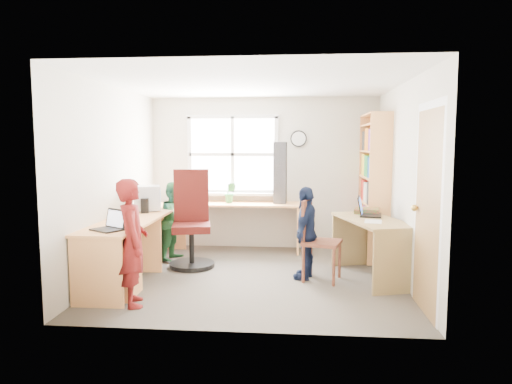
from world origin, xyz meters
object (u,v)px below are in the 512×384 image
laptop_left (111,225)px  cd_tower (280,173)px  person_green (176,221)px  person_navy (306,233)px  potted_plant (230,193)px  bookshelf (374,190)px  crt_monitor (147,198)px  right_desk (372,235)px  swivel_chair (192,225)px  wooden_chair (316,237)px  person_red (132,242)px  laptop_right (366,211)px  l_desk (145,244)px

laptop_left → cd_tower: (1.74, 2.34, 0.42)m
person_green → person_navy: bearing=-99.5°
potted_plant → bookshelf: bearing=-6.5°
person_green → crt_monitor: bearing=148.2°
crt_monitor → bookshelf: bearing=-7.1°
right_desk → crt_monitor: bearing=156.0°
swivel_chair → person_navy: size_ratio=1.14×
swivel_chair → wooden_chair: 1.75m
bookshelf → person_red: (-2.81, -2.28, -0.34)m
laptop_right → person_navy: bearing=122.9°
l_desk → cd_tower: 2.46m
potted_plant → person_navy: 1.86m
bookshelf → laptop_right: size_ratio=5.16×
cd_tower → person_navy: (0.37, -1.43, -0.65)m
cd_tower → wooden_chair: bearing=-65.4°
crt_monitor → laptop_left: (0.06, -1.40, -0.12)m
crt_monitor → person_green: size_ratio=0.39×
crt_monitor → person_red: person_red is taller
potted_plant → person_navy: size_ratio=0.28×
swivel_chair → potted_plant: 1.08m
potted_plant → person_navy: (1.15, -1.42, -0.34)m
bookshelf → wooden_chair: size_ratio=2.12×
right_desk → wooden_chair: (-0.69, -0.12, -0.00)m
person_red → laptop_left: bearing=36.4°
swivel_chair → person_green: swivel_chair is taller
potted_plant → person_green: (-0.71, -0.63, -0.35)m
swivel_chair → laptop_left: swivel_chair is taller
l_desk → laptop_right: laptop_right is taller
swivel_chair → l_desk: bearing=-129.4°
l_desk → right_desk: l_desk is taller
right_desk → laptop_right: bearing=81.3°
cd_tower → person_red: cd_tower is taller
crt_monitor → swivel_chair: bearing=-20.2°
swivel_chair → person_green: 0.44m
swivel_chair → crt_monitor: size_ratio=3.02×
wooden_chair → person_green: (-1.98, 0.84, 0.03)m
bookshelf → person_navy: bookshelf is taller
right_desk → person_navy: (-0.81, -0.07, 0.03)m
laptop_left → person_navy: (2.11, 0.92, -0.23)m
person_red → crt_monitor: bearing=-9.2°
l_desk → crt_monitor: size_ratio=6.79×
person_red → potted_plant: bearing=-36.7°
crt_monitor → right_desk: bearing=-27.4°
crt_monitor → laptop_left: 1.41m
laptop_right → person_red: size_ratio=0.31×
person_navy → right_desk: bearing=109.0°
laptop_left → cd_tower: size_ratio=0.43×
swivel_chair → cd_tower: 1.65m
laptop_left → laptop_right: bearing=55.1°
bookshelf → cd_tower: bearing=169.7°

